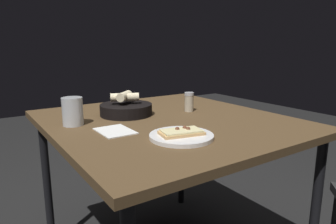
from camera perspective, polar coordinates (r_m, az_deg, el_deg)
dining_table at (r=1.37m, az=-0.17°, el=-3.87°), size 1.07×0.99×0.76m
pizza_plate at (r=1.08m, az=2.53°, el=-4.38°), size 0.23×0.23×0.04m
bread_basket at (r=1.44m, az=-7.89°, el=0.71°), size 0.24×0.24×0.11m
beer_glass at (r=1.30m, az=-17.44°, el=-0.17°), size 0.08×0.08×0.12m
pepper_shaker at (r=1.51m, az=3.96°, el=1.70°), size 0.05×0.05×0.09m
napkin at (r=1.18m, az=-9.91°, el=-3.53°), size 0.16×0.12×0.00m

